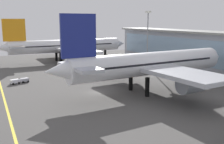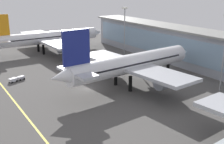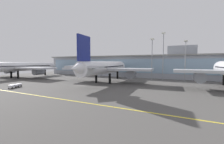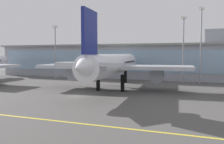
{
  "view_description": "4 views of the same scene",
  "coord_description": "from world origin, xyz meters",
  "px_view_note": "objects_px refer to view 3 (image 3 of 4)",
  "views": [
    {
      "loc": [
        63.99,
        -25.2,
        18.71
      ],
      "look_at": [
        -5.1,
        7.3,
        4.05
      ],
      "focal_mm": 43.44,
      "sensor_mm": 36.0,
      "label": 1
    },
    {
      "loc": [
        75.8,
        -38.83,
        31.46
      ],
      "look_at": [
        0.44,
        9.05,
        4.26
      ],
      "focal_mm": 45.94,
      "sensor_mm": 36.0,
      "label": 2
    },
    {
      "loc": [
        41.71,
        -52.14,
        10.26
      ],
      "look_at": [
        8.49,
        13.34,
        5.34
      ],
      "focal_mm": 24.15,
      "sensor_mm": 36.0,
      "label": 3
    },
    {
      "loc": [
        29.92,
        -55.06,
        10.7
      ],
      "look_at": [
        7.66,
        4.98,
        5.9
      ],
      "focal_mm": 39.6,
      "sensor_mm": 36.0,
      "label": 4
    }
  ],
  "objects_px": {
    "apron_light_mast_centre": "(185,54)",
    "baggage_tug_near": "(15,86)",
    "airliner_near_left": "(20,67)",
    "apron_light_mast_west": "(163,50)",
    "apron_light_mast_far_east": "(152,53)",
    "airliner_near_right": "(106,68)",
    "apron_light_mast_east": "(79,56)"
  },
  "relations": [
    {
      "from": "airliner_near_left",
      "to": "baggage_tug_near",
      "type": "bearing_deg",
      "value": -125.6
    },
    {
      "from": "apron_light_mast_east",
      "to": "apron_light_mast_far_east",
      "type": "relative_size",
      "value": 0.95
    },
    {
      "from": "apron_light_mast_west",
      "to": "apron_light_mast_east",
      "type": "height_order",
      "value": "apron_light_mast_west"
    },
    {
      "from": "baggage_tug_near",
      "to": "apron_light_mast_west",
      "type": "xyz_separation_m",
      "value": [
        48.7,
        53.1,
        16.28
      ]
    },
    {
      "from": "airliner_near_left",
      "to": "apron_light_mast_far_east",
      "type": "xyz_separation_m",
      "value": [
        79.8,
        26.1,
        8.32
      ]
    },
    {
      "from": "airliner_near_right",
      "to": "baggage_tug_near",
      "type": "relative_size",
      "value": 9.73
    },
    {
      "from": "airliner_near_left",
      "to": "apron_light_mast_east",
      "type": "bearing_deg",
      "value": -49.03
    },
    {
      "from": "apron_light_mast_west",
      "to": "apron_light_mast_east",
      "type": "bearing_deg",
      "value": -177.58
    },
    {
      "from": "airliner_near_left",
      "to": "apron_light_mast_west",
      "type": "relative_size",
      "value": 2.28
    },
    {
      "from": "airliner_near_right",
      "to": "baggage_tug_near",
      "type": "bearing_deg",
      "value": 135.18
    },
    {
      "from": "apron_light_mast_west",
      "to": "apron_light_mast_east",
      "type": "distance_m",
      "value": 57.49
    },
    {
      "from": "baggage_tug_near",
      "to": "airliner_near_right",
      "type": "bearing_deg",
      "value": 120.33
    },
    {
      "from": "airliner_near_left",
      "to": "apron_light_mast_east",
      "type": "xyz_separation_m",
      "value": [
        28.13,
        25.83,
        7.66
      ]
    },
    {
      "from": "airliner_near_right",
      "to": "apron_light_mast_centre",
      "type": "xyz_separation_m",
      "value": [
        35.31,
        22.93,
        6.95
      ]
    },
    {
      "from": "baggage_tug_near",
      "to": "apron_light_mast_far_east",
      "type": "relative_size",
      "value": 0.25
    },
    {
      "from": "airliner_near_right",
      "to": "apron_light_mast_west",
      "type": "relative_size",
      "value": 2.11
    },
    {
      "from": "airliner_near_left",
      "to": "airliner_near_right",
      "type": "relative_size",
      "value": 1.08
    },
    {
      "from": "baggage_tug_near",
      "to": "apron_light_mast_west",
      "type": "bearing_deg",
      "value": 117.18
    },
    {
      "from": "apron_light_mast_centre",
      "to": "apron_light_mast_west",
      "type": "bearing_deg",
      "value": 179.28
    },
    {
      "from": "apron_light_mast_west",
      "to": "apron_light_mast_far_east",
      "type": "height_order",
      "value": "apron_light_mast_west"
    },
    {
      "from": "airliner_near_right",
      "to": "apron_light_mast_centre",
      "type": "height_order",
      "value": "apron_light_mast_centre"
    },
    {
      "from": "airliner_near_left",
      "to": "apron_light_mast_east",
      "type": "height_order",
      "value": "apron_light_mast_east"
    },
    {
      "from": "airliner_near_right",
      "to": "apron_light_mast_east",
      "type": "relative_size",
      "value": 2.52
    },
    {
      "from": "airliner_near_right",
      "to": "apron_light_mast_centre",
      "type": "distance_m",
      "value": 42.67
    },
    {
      "from": "apron_light_mast_centre",
      "to": "baggage_tug_near",
      "type": "bearing_deg",
      "value": -138.55
    },
    {
      "from": "airliner_near_left",
      "to": "baggage_tug_near",
      "type": "xyz_separation_m",
      "value": [
        36.82,
        -24.84,
        -6.23
      ]
    },
    {
      "from": "apron_light_mast_west",
      "to": "apron_light_mast_far_east",
      "type": "bearing_deg",
      "value": -159.37
    },
    {
      "from": "apron_light_mast_west",
      "to": "apron_light_mast_far_east",
      "type": "relative_size",
      "value": 1.13
    },
    {
      "from": "apron_light_mast_west",
      "to": "apron_light_mast_centre",
      "type": "height_order",
      "value": "apron_light_mast_west"
    },
    {
      "from": "baggage_tug_near",
      "to": "apron_light_mast_centre",
      "type": "distance_m",
      "value": 81.12
    },
    {
      "from": "baggage_tug_near",
      "to": "apron_light_mast_centre",
      "type": "bearing_deg",
      "value": 111.16
    },
    {
      "from": "airliner_near_left",
      "to": "apron_light_mast_west",
      "type": "distance_m",
      "value": 90.62
    }
  ]
}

